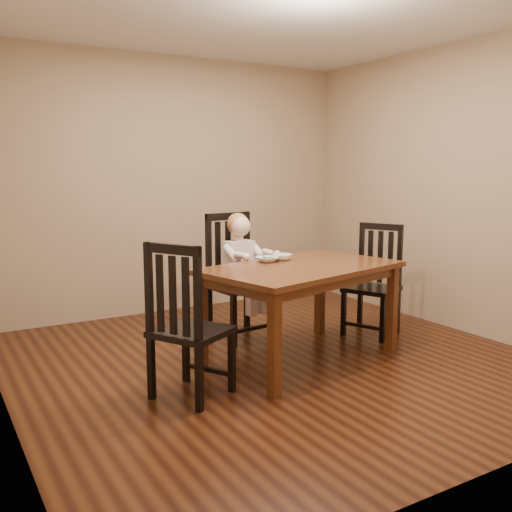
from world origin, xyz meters
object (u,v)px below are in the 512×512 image
chair_child (237,278)px  bowl_veg (282,257)px  dining_table (301,277)px  toddler (240,263)px  chair_left (186,325)px  chair_right (374,282)px  bowl_peas (267,259)px

chair_child → bowl_veg: (0.13, -0.55, 0.26)m
dining_table → toddler: 0.79m
chair_left → chair_right: (2.14, 0.53, -0.02)m
chair_child → bowl_veg: bearing=98.3°
chair_child → toddler: 0.16m
chair_child → toddler: size_ratio=1.90×
dining_table → bowl_peas: bearing=119.1°
chair_left → chair_right: size_ratio=1.04×
bowl_peas → bowl_veg: 0.16m
chair_right → bowl_veg: bearing=64.4°
chair_child → chair_right: size_ratio=1.11×
toddler → bowl_peas: (-0.03, -0.51, 0.10)m
dining_table → chair_child: size_ratio=1.52×
dining_table → chair_right: 1.08m
bowl_veg → chair_left: bearing=-154.0°
dining_table → bowl_veg: bowl_veg is taller
chair_right → chair_child: bearing=39.3°
chair_left → toddler: (0.99, 1.04, 0.18)m
bowl_peas → toddler: bearing=86.4°
chair_child → chair_right: chair_child is taller
dining_table → chair_right: size_ratio=1.68×
chair_child → dining_table: bearing=93.3°
chair_left → bowl_veg: 1.28m
chair_left → chair_child: bearing=109.5°
toddler → bowl_veg: (0.13, -0.49, 0.11)m
chair_right → toddler: size_ratio=1.72×
dining_table → chair_right: (1.02, 0.27, -0.20)m
chair_right → toddler: chair_right is taller
toddler → bowl_peas: bearing=81.1°
dining_table → chair_right: chair_right is taller
chair_child → toddler: bearing=90.0°
dining_table → chair_child: bearing=98.6°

